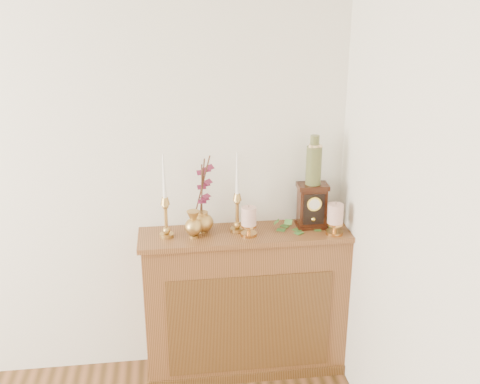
{
  "coord_description": "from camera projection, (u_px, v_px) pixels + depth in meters",
  "views": [
    {
      "loc": [
        0.97,
        -0.85,
        2.24
      ],
      "look_at": [
        1.36,
        2.05,
        1.19
      ],
      "focal_mm": 42.0,
      "sensor_mm": 36.0,
      "label": 1
    }
  ],
  "objects": [
    {
      "name": "pillar_candle_left",
      "position": [
        249.0,
        220.0,
        3.17
      ],
      "size": [
        0.09,
        0.09,
        0.18
      ],
      "rotation": [
        0.0,
        0.0,
        0.03
      ],
      "color": "#C68B45",
      "rests_on": "console_shelf"
    },
    {
      "name": "pillar_candle_right",
      "position": [
        335.0,
        218.0,
        3.18
      ],
      "size": [
        0.1,
        0.1,
        0.19
      ],
      "rotation": [
        0.0,
        0.0,
        -0.4
      ],
      "color": "#C68B45",
      "rests_on": "console_shelf"
    },
    {
      "name": "ivy_garland",
      "position": [
        302.0,
        226.0,
        3.29
      ],
      "size": [
        0.44,
        0.2,
        0.08
      ],
      "rotation": [
        0.0,
        0.0,
        0.12
      ],
      "color": "#376928",
      "rests_on": "console_shelf"
    },
    {
      "name": "candlestick_center",
      "position": [
        237.0,
        206.0,
        3.2
      ],
      "size": [
        0.08,
        0.08,
        0.47
      ],
      "rotation": [
        0.0,
        0.0,
        -0.33
      ],
      "color": "tan",
      "rests_on": "console_shelf"
    },
    {
      "name": "console_shelf",
      "position": [
        246.0,
        306.0,
        3.41
      ],
      "size": [
        1.24,
        0.34,
        0.93
      ],
      "color": "brown",
      "rests_on": "ground"
    },
    {
      "name": "mantel_clock",
      "position": [
        312.0,
        206.0,
        3.28
      ],
      "size": [
        0.18,
        0.13,
        0.26
      ],
      "rotation": [
        0.0,
        0.0,
        -0.03
      ],
      "color": "#35170A",
      "rests_on": "console_shelf"
    },
    {
      "name": "candlestick_left",
      "position": [
        166.0,
        211.0,
        3.12
      ],
      "size": [
        0.08,
        0.08,
        0.49
      ],
      "rotation": [
        0.0,
        0.0,
        0.12
      ],
      "color": "tan",
      "rests_on": "console_shelf"
    },
    {
      "name": "bud_vase",
      "position": [
        193.0,
        225.0,
        3.14
      ],
      "size": [
        0.1,
        0.1,
        0.16
      ],
      "rotation": [
        0.0,
        0.0,
        0.36
      ],
      "color": "tan",
      "rests_on": "console_shelf"
    },
    {
      "name": "ginger_jar",
      "position": [
        204.0,
        196.0,
        3.2
      ],
      "size": [
        0.19,
        0.2,
        0.47
      ],
      "rotation": [
        0.0,
        0.0,
        0.37
      ],
      "color": "tan",
      "rests_on": "console_shelf"
    },
    {
      "name": "ceramic_vase",
      "position": [
        314.0,
        163.0,
        3.19
      ],
      "size": [
        0.09,
        0.09,
        0.29
      ],
      "rotation": [
        0.0,
        0.0,
        -0.03
      ],
      "color": "#172E24",
      "rests_on": "mantel_clock"
    }
  ]
}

